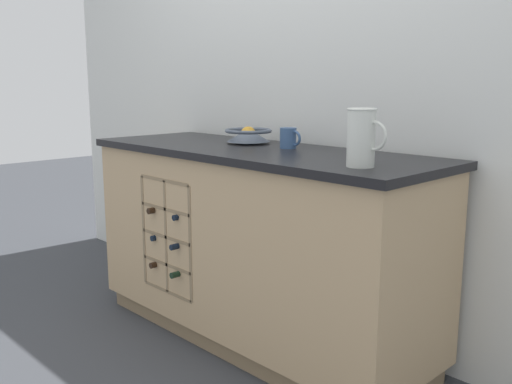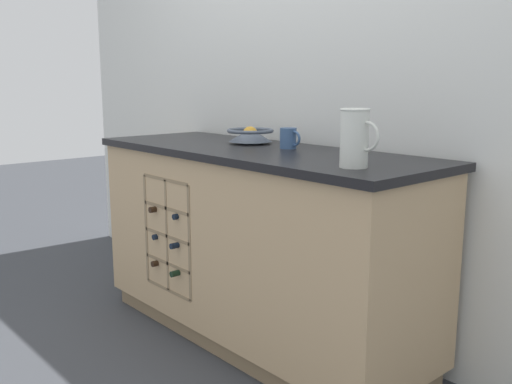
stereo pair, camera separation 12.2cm
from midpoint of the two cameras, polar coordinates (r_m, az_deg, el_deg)
The scene contains 6 objects.
ground_plane at distance 2.90m, azimuth -1.24°, elevation -14.33°, with size 14.00×14.00×0.00m, color #383A3F.
back_wall at distance 2.89m, azimuth 4.11°, elevation 11.61°, with size 4.40×0.06×2.55m, color silver.
kitchen_island at distance 2.74m, azimuth -1.40°, elevation -5.26°, with size 1.82×0.66×0.94m.
fruit_bowl at distance 2.85m, azimuth -2.00°, elevation 5.79°, with size 0.23×0.23×0.08m.
white_pitcher at distance 2.07m, azimuth 8.89°, elevation 5.50°, with size 0.16×0.11×0.21m.
ceramic_mug at distance 2.64m, azimuth 1.98°, elevation 5.41°, with size 0.11×0.08×0.09m.
Camera 1 is at (1.89, -1.83, 1.24)m, focal length 40.00 mm.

